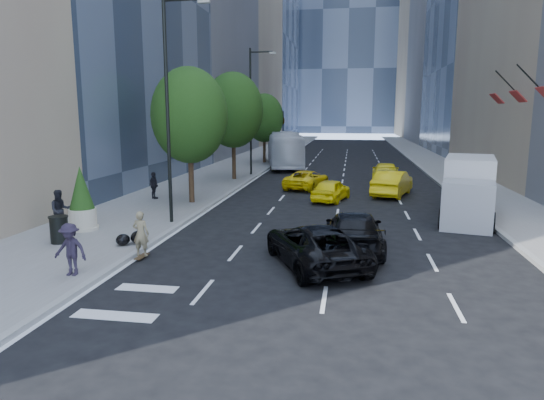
% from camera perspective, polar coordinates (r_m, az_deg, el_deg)
% --- Properties ---
extents(ground, '(160.00, 160.00, 0.00)m').
position_cam_1_polar(ground, '(17.65, 3.64, -6.62)').
color(ground, black).
rests_on(ground, ground).
extents(sidewalk_left, '(6.00, 120.00, 0.15)m').
position_cam_1_polar(sidewalk_left, '(48.27, -3.44, 4.18)').
color(sidewalk_left, slate).
rests_on(sidewalk_left, ground).
extents(sidewalk_right, '(4.00, 120.00, 0.15)m').
position_cam_1_polar(sidewalk_right, '(47.82, 19.41, 3.57)').
color(sidewalk_right, slate).
rests_on(sidewalk_right, ground).
extents(tower_right_far, '(20.00, 24.00, 50.00)m').
position_cam_1_polar(tower_right_far, '(118.29, 20.31, 19.25)').
color(tower_right_far, gray).
rests_on(tower_right_far, ground).
extents(lamp_near, '(2.13, 0.22, 10.00)m').
position_cam_1_polar(lamp_near, '(22.30, -11.83, 11.81)').
color(lamp_near, black).
rests_on(lamp_near, sidewalk_left).
extents(lamp_far, '(2.13, 0.22, 10.00)m').
position_cam_1_polar(lamp_far, '(39.63, -2.28, 11.20)').
color(lamp_far, black).
rests_on(lamp_far, sidewalk_left).
extents(tree_near, '(4.20, 4.20, 7.46)m').
position_cam_1_polar(tree_near, '(27.29, -9.69, 9.77)').
color(tree_near, '#312113').
rests_on(tree_near, sidewalk_left).
extents(tree_mid, '(4.50, 4.50, 7.99)m').
position_cam_1_polar(tree_mid, '(36.89, -4.58, 10.48)').
color(tree_mid, '#312113').
rests_on(tree_mid, sidewalk_left).
extents(tree_far, '(3.90, 3.90, 6.92)m').
position_cam_1_polar(tree_far, '(49.61, -0.92, 9.62)').
color(tree_far, '#312113').
rests_on(tree_far, sidewalk_left).
extents(traffic_signal, '(2.48, 0.53, 5.20)m').
position_cam_1_polar(traffic_signal, '(57.39, 1.32, 9.31)').
color(traffic_signal, black).
rests_on(traffic_signal, sidewalk_left).
extents(facade_flags, '(1.85, 13.30, 2.05)m').
position_cam_1_polar(facade_flags, '(28.31, 28.48, 11.18)').
color(facade_flags, black).
rests_on(facade_flags, ground).
extents(skateboarder, '(0.60, 0.40, 1.62)m').
position_cam_1_polar(skateboarder, '(17.70, -15.16, -4.19)').
color(skateboarder, '#7F724F').
rests_on(skateboarder, ground).
extents(black_sedan_lincoln, '(4.29, 5.65, 1.43)m').
position_cam_1_polar(black_sedan_lincoln, '(16.45, 5.06, -5.31)').
color(black_sedan_lincoln, black).
rests_on(black_sedan_lincoln, ground).
extents(black_sedan_mercedes, '(2.30, 5.21, 1.49)m').
position_cam_1_polar(black_sedan_mercedes, '(18.34, 9.60, -3.69)').
color(black_sedan_mercedes, black).
rests_on(black_sedan_mercedes, ground).
extents(taxi_a, '(2.45, 4.09, 1.30)m').
position_cam_1_polar(taxi_a, '(28.68, 6.97, 1.19)').
color(taxi_a, yellow).
rests_on(taxi_a, ground).
extents(taxi_b, '(2.97, 5.10, 1.59)m').
position_cam_1_polar(taxi_b, '(31.22, 13.98, 1.95)').
color(taxi_b, gold).
rests_on(taxi_b, ground).
extents(taxi_c, '(3.14, 4.90, 1.26)m').
position_cam_1_polar(taxi_c, '(33.25, 4.10, 2.43)').
color(taxi_c, yellow).
rests_on(taxi_c, ground).
extents(taxi_d, '(2.20, 4.95, 1.41)m').
position_cam_1_polar(taxi_d, '(37.66, 13.21, 3.21)').
color(taxi_d, yellow).
rests_on(taxi_d, ground).
extents(city_bus, '(5.13, 12.32, 3.34)m').
position_cam_1_polar(city_bus, '(47.01, 1.47, 5.99)').
color(city_bus, silver).
rests_on(city_bus, ground).
extents(box_truck, '(3.57, 6.55, 2.97)m').
position_cam_1_polar(box_truck, '(25.26, 22.11, 1.27)').
color(box_truck, '#B8B8B8').
rests_on(box_truck, ground).
extents(pedestrian_a, '(1.08, 1.06, 1.75)m').
position_cam_1_polar(pedestrian_a, '(22.51, -23.65, -1.10)').
color(pedestrian_a, black).
rests_on(pedestrian_a, sidewalk_left).
extents(pedestrian_b, '(0.96, 0.89, 1.58)m').
position_cam_1_polar(pedestrian_b, '(29.11, -13.72, 1.67)').
color(pedestrian_b, black).
rests_on(pedestrian_b, sidewalk_left).
extents(pedestrian_c, '(1.10, 0.68, 1.64)m').
position_cam_1_polar(pedestrian_c, '(16.16, -22.64, -5.40)').
color(pedestrian_c, '#241C2B').
rests_on(pedestrian_c, sidewalk_left).
extents(trash_can, '(0.67, 0.67, 1.01)m').
position_cam_1_polar(trash_can, '(20.43, -23.76, -3.26)').
color(trash_can, black).
rests_on(trash_can, sidewalk_left).
extents(planter_shrub, '(1.15, 1.15, 2.75)m').
position_cam_1_polar(planter_shrub, '(22.21, -21.49, 0.04)').
color(planter_shrub, beige).
rests_on(planter_shrub, sidewalk_left).
extents(garbage_bags, '(1.01, 0.97, 0.50)m').
position_cam_1_polar(garbage_bags, '(19.32, -16.12, -4.33)').
color(garbage_bags, black).
rests_on(garbage_bags, sidewalk_left).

